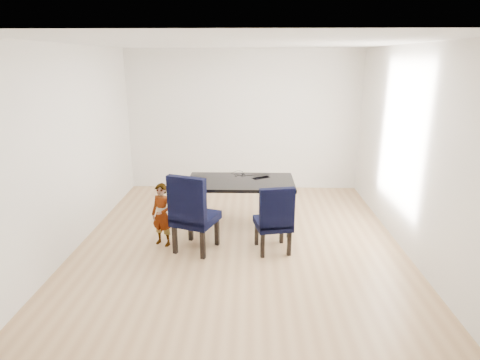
{
  "coord_description": "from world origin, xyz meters",
  "views": [
    {
      "loc": [
        0.15,
        -5.27,
        2.51
      ],
      "look_at": [
        0.0,
        0.2,
        0.85
      ],
      "focal_mm": 30.0,
      "sensor_mm": 36.0,
      "label": 1
    }
  ],
  "objects_px": {
    "laptop": "(260,175)",
    "chair_left": "(196,212)",
    "dining_table": "(241,204)",
    "child": "(162,215)",
    "plate": "(192,187)",
    "chair_right": "(273,218)"
  },
  "relations": [
    {
      "from": "chair_right",
      "to": "chair_left",
      "type": "bearing_deg",
      "value": 168.61
    },
    {
      "from": "dining_table",
      "to": "child",
      "type": "xyz_separation_m",
      "value": [
        -1.07,
        -0.65,
        0.07
      ]
    },
    {
      "from": "chair_left",
      "to": "laptop",
      "type": "xyz_separation_m",
      "value": [
        0.87,
        1.04,
        0.21
      ]
    },
    {
      "from": "dining_table",
      "to": "child",
      "type": "distance_m",
      "value": 1.25
    },
    {
      "from": "chair_left",
      "to": "chair_right",
      "type": "xyz_separation_m",
      "value": [
        1.04,
        -0.0,
        -0.07
      ]
    },
    {
      "from": "dining_table",
      "to": "chair_left",
      "type": "xyz_separation_m",
      "value": [
        -0.58,
        -0.78,
        0.17
      ]
    },
    {
      "from": "chair_left",
      "to": "chair_right",
      "type": "relative_size",
      "value": 1.15
    },
    {
      "from": "plate",
      "to": "laptop",
      "type": "distance_m",
      "value": 1.15
    },
    {
      "from": "dining_table",
      "to": "child",
      "type": "relative_size",
      "value": 1.8
    },
    {
      "from": "child",
      "to": "dining_table",
      "type": "bearing_deg",
      "value": 54.72
    },
    {
      "from": "child",
      "to": "plate",
      "type": "bearing_deg",
      "value": 61.17
    },
    {
      "from": "chair_right",
      "to": "dining_table",
      "type": "bearing_deg",
      "value": 108.86
    },
    {
      "from": "plate",
      "to": "chair_right",
      "type": "bearing_deg",
      "value": -20.82
    },
    {
      "from": "child",
      "to": "plate",
      "type": "distance_m",
      "value": 0.58
    },
    {
      "from": "dining_table",
      "to": "chair_left",
      "type": "relative_size",
      "value": 1.46
    },
    {
      "from": "chair_left",
      "to": "laptop",
      "type": "relative_size",
      "value": 3.78
    },
    {
      "from": "chair_right",
      "to": "child",
      "type": "relative_size",
      "value": 1.07
    },
    {
      "from": "chair_left",
      "to": "laptop",
      "type": "bearing_deg",
      "value": 70.26
    },
    {
      "from": "laptop",
      "to": "plate",
      "type": "bearing_deg",
      "value": 0.39
    },
    {
      "from": "laptop",
      "to": "chair_left",
      "type": "bearing_deg",
      "value": 18.18
    },
    {
      "from": "chair_left",
      "to": "child",
      "type": "height_order",
      "value": "chair_left"
    },
    {
      "from": "chair_right",
      "to": "child",
      "type": "distance_m",
      "value": 1.53
    }
  ]
}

